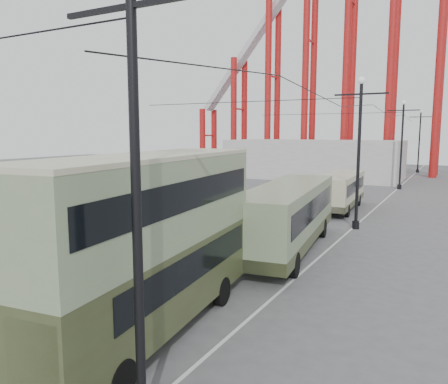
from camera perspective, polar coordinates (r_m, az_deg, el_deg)
The scene contains 12 objects.
ground at distance 15.82m, azimuth -19.93°, elevation -14.99°, with size 160.00×160.00×0.00m, color #525255.
road_markings at distance 32.17m, azimuth 6.08°, elevation -3.01°, with size 12.52×120.00×0.01m.
lamp_post_near at distance 8.75m, azimuth -11.97°, elevation 19.91°, with size 3.20×0.44×10.80m.
lamp_post_mid at distance 28.13m, azimuth 17.17°, elevation 4.74°, with size 3.20×0.44×9.32m.
lamp_post_far at distance 49.88m, azimuth 22.18°, elevation 5.68°, with size 3.20×0.44×9.32m.
lamp_post_distant at distance 71.78m, azimuth 24.15°, elevation 6.04°, with size 3.20×0.44×9.32m.
roller_coaster at distance 69.90m, azimuth 17.58°, elevation 21.43°, with size 52.95×5.00×55.48m.
fairground_shed at distance 59.19m, azimuth 11.59°, elevation 4.22°, with size 22.00×10.00×5.00m, color #A1A19C.
double_decker_bus at distance 13.00m, azimuth -9.72°, elevation -5.62°, with size 3.63×10.23×5.38m.
single_decker_green at distance 22.35m, azimuth 8.37°, elevation -2.87°, with size 4.16×12.16×3.37m.
single_decker_cream at distance 35.15m, azimuth 15.01°, elevation 0.29°, with size 2.79×9.14×2.81m.
pedestrian at distance 23.72m, azimuth -2.43°, elevation -4.84°, with size 0.60×0.39×1.64m, color black.
Camera 1 is at (11.09, -9.56, 6.00)m, focal length 35.00 mm.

